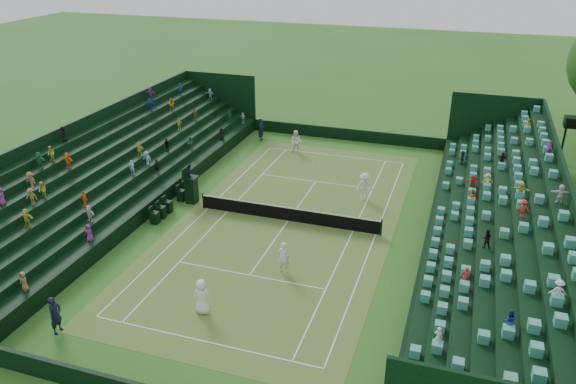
% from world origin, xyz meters
% --- Properties ---
extents(ground, '(160.00, 160.00, 0.00)m').
position_xyz_m(ground, '(0.00, 0.00, 0.00)').
color(ground, '#2F6520').
rests_on(ground, ground).
extents(court_surface, '(12.97, 26.77, 0.01)m').
position_xyz_m(court_surface, '(0.00, 0.00, 0.01)').
color(court_surface, '#367A28').
rests_on(court_surface, ground).
extents(perimeter_wall_north, '(17.17, 0.20, 1.00)m').
position_xyz_m(perimeter_wall_north, '(0.00, 15.88, 0.50)').
color(perimeter_wall_north, black).
rests_on(perimeter_wall_north, ground).
extents(perimeter_wall_east, '(0.20, 31.77, 1.00)m').
position_xyz_m(perimeter_wall_east, '(8.48, 0.00, 0.50)').
color(perimeter_wall_east, black).
rests_on(perimeter_wall_east, ground).
extents(perimeter_wall_west, '(0.20, 31.77, 1.00)m').
position_xyz_m(perimeter_wall_west, '(-8.48, 0.00, 0.50)').
color(perimeter_wall_west, black).
rests_on(perimeter_wall_west, ground).
extents(north_grandstand, '(6.60, 32.00, 4.90)m').
position_xyz_m(north_grandstand, '(12.66, 0.00, 1.55)').
color(north_grandstand, black).
rests_on(north_grandstand, ground).
extents(south_grandstand, '(6.60, 32.00, 4.90)m').
position_xyz_m(south_grandstand, '(-12.66, 0.00, 1.55)').
color(south_grandstand, black).
rests_on(south_grandstand, ground).
extents(tennis_net, '(11.67, 0.10, 1.06)m').
position_xyz_m(tennis_net, '(0.00, 0.00, 0.53)').
color(tennis_net, black).
rests_on(tennis_net, ground).
extents(umpire_chair, '(0.86, 0.86, 2.72)m').
position_xyz_m(umpire_chair, '(-6.91, 0.57, 1.16)').
color(umpire_chair, black).
rests_on(umpire_chair, ground).
extents(courtside_chairs, '(0.50, 5.47, 1.09)m').
position_xyz_m(courtside_chairs, '(-7.71, -0.31, 0.41)').
color(courtside_chairs, black).
rests_on(courtside_chairs, ground).
extents(player_near_west, '(0.88, 0.57, 1.79)m').
position_xyz_m(player_near_west, '(-0.92, -10.00, 0.89)').
color(player_near_west, white).
rests_on(player_near_west, ground).
extents(player_near_east, '(0.71, 0.52, 1.79)m').
position_xyz_m(player_near_east, '(1.58, -5.49, 0.89)').
color(player_near_east, silver).
rests_on(player_near_east, ground).
extents(player_far_west, '(0.92, 0.71, 1.88)m').
position_xyz_m(player_far_west, '(-3.11, 11.54, 0.94)').
color(player_far_west, white).
rests_on(player_far_west, ground).
extents(player_far_east, '(1.41, 1.30, 1.90)m').
position_xyz_m(player_far_east, '(3.84, 4.59, 0.95)').
color(player_far_east, white).
rests_on(player_far_east, ground).
extents(line_judge_north, '(0.50, 0.74, 1.96)m').
position_xyz_m(line_judge_north, '(-6.85, 13.40, 0.98)').
color(line_judge_north, black).
rests_on(line_judge_north, ground).
extents(line_judge_south, '(0.44, 0.67, 1.83)m').
position_xyz_m(line_judge_south, '(-6.45, -13.33, 0.92)').
color(line_judge_south, black).
rests_on(line_judge_south, ground).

